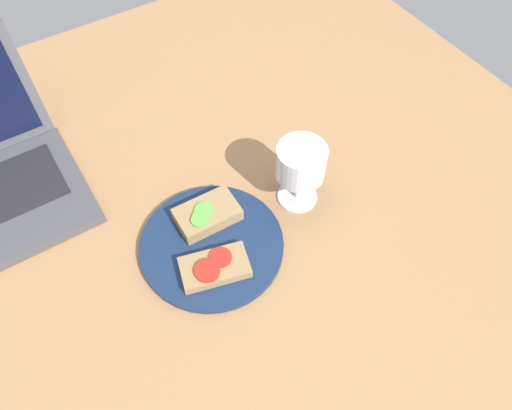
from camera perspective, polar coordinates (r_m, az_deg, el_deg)
wooden_table at (r=90.27cm, az=-2.52°, el=-2.76°), size 140.00×140.00×3.00cm
plate at (r=86.28cm, az=-5.09°, el=-4.58°), size 24.77×24.77×1.27cm
sandwich_with_tomato at (r=82.22cm, az=-4.77°, el=-7.09°), size 12.39×8.88×2.38cm
sandwich_with_cucumber at (r=87.39cm, az=-5.62°, el=-1.07°), size 10.99×7.07×2.99cm
wine_glass at (r=85.35cm, az=5.14°, el=4.63°), size 8.65×8.65×13.07cm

